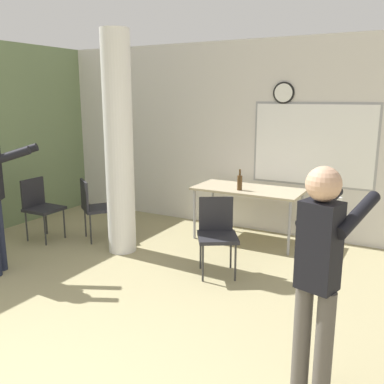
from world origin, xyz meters
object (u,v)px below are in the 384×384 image
(chair_table_front, at_px, (217,230))
(chair_by_left_wall, at_px, (40,204))
(folding_table, at_px, (248,192))
(bottle_on_table, at_px, (240,182))
(chair_near_pillar, at_px, (95,205))
(person_playing_side, at_px, (320,268))

(chair_table_front, bearing_deg, chair_by_left_wall, -177.40)
(folding_table, distance_m, chair_by_left_wall, 2.94)
(bottle_on_table, relative_size, chair_near_pillar, 0.33)
(folding_table, relative_size, chair_table_front, 1.72)
(chair_near_pillar, bearing_deg, bottle_on_table, 24.63)
(person_playing_side, bearing_deg, folding_table, 119.26)
(chair_near_pillar, distance_m, chair_table_front, 2.03)
(chair_table_front, xyz_separation_m, chair_by_left_wall, (-2.71, -0.12, 0.00))
(folding_table, bearing_deg, chair_by_left_wall, -152.45)
(chair_table_front, xyz_separation_m, person_playing_side, (1.48, -1.60, 0.43))
(chair_near_pillar, relative_size, chair_by_left_wall, 1.00)
(bottle_on_table, xyz_separation_m, person_playing_side, (1.65, -2.67, 0.08))
(chair_table_front, relative_size, chair_by_left_wall, 1.00)
(folding_table, bearing_deg, bottle_on_table, -111.15)
(chair_table_front, height_order, person_playing_side, person_playing_side)
(bottle_on_table, bearing_deg, chair_near_pillar, -155.37)
(folding_table, xyz_separation_m, person_playing_side, (1.59, -2.83, 0.24))
(chair_near_pillar, relative_size, chair_table_front, 1.00)
(folding_table, distance_m, chair_table_front, 1.25)
(chair_by_left_wall, bearing_deg, folding_table, 27.55)
(chair_by_left_wall, bearing_deg, chair_near_pillar, 26.75)
(chair_near_pillar, xyz_separation_m, person_playing_side, (3.49, -1.83, 0.43))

